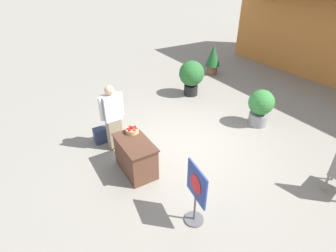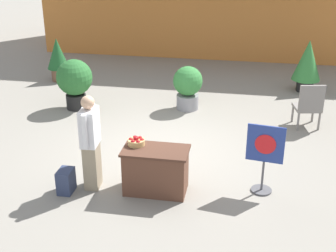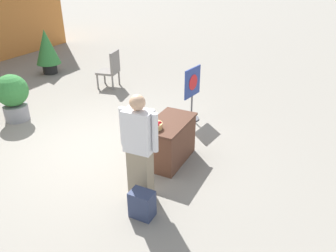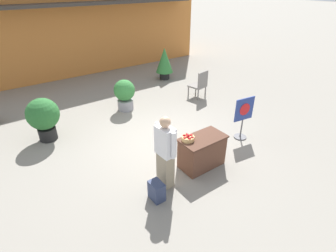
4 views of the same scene
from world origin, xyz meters
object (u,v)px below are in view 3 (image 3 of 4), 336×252
at_px(apple_basket, 154,125).
at_px(person_visitor, 139,148).
at_px(potted_plant_far_right, 13,95).
at_px(backpack, 142,204).
at_px(display_table, 169,141).
at_px(patio_chair, 111,68).
at_px(potted_plant_near_right, 47,49).
at_px(poster_board, 192,92).

bearing_deg(apple_basket, person_visitor, -167.29).
bearing_deg(potted_plant_far_right, backpack, -109.62).
distance_m(apple_basket, backpack, 1.40).
height_order(display_table, backpack, display_table).
distance_m(patio_chair, potted_plant_near_right, 2.59).
height_order(poster_board, patio_chair, poster_board).
relative_size(apple_basket, potted_plant_far_right, 0.27).
height_order(backpack, patio_chair, patio_chair).
distance_m(apple_basket, poster_board, 2.18).
bearing_deg(patio_chair, potted_plant_near_right, -14.95).
xyz_separation_m(display_table, apple_basket, (-0.36, 0.12, 0.46)).
bearing_deg(display_table, potted_plant_near_right, 62.79).
bearing_deg(patio_chair, backpack, 118.12).
height_order(person_visitor, patio_chair, person_visitor).
relative_size(backpack, potted_plant_far_right, 0.39).
bearing_deg(potted_plant_far_right, poster_board, -63.54).
bearing_deg(poster_board, patio_chair, 169.14).
bearing_deg(potted_plant_near_right, potted_plant_far_right, -147.97).
distance_m(backpack, poster_board, 3.41).
bearing_deg(potted_plant_far_right, person_visitor, -105.57).
relative_size(person_visitor, potted_plant_near_right, 1.20).
bearing_deg(poster_board, display_table, -72.12).
xyz_separation_m(apple_basket, person_visitor, (-0.76, -0.17, 0.01)).
bearing_deg(backpack, potted_plant_near_right, 53.64).
bearing_deg(potted_plant_far_right, potted_plant_near_right, 32.03).
relative_size(person_visitor, potted_plant_far_right, 1.57).
bearing_deg(person_visitor, potted_plant_near_right, 52.24).
distance_m(backpack, potted_plant_near_right, 7.62).
relative_size(person_visitor, poster_board, 1.37).
height_order(apple_basket, potted_plant_far_right, potted_plant_far_right).
xyz_separation_m(patio_chair, potted_plant_far_right, (-2.82, 0.71, 0.03)).
bearing_deg(patio_chair, potted_plant_far_right, 64.79).
xyz_separation_m(potted_plant_far_right, potted_plant_near_right, (2.99, 1.87, 0.20)).
distance_m(poster_board, patio_chair, 3.10).
relative_size(display_table, potted_plant_far_right, 1.03).
relative_size(person_visitor, patio_chair, 1.61).
relative_size(display_table, patio_chair, 1.06).
height_order(backpack, poster_board, poster_board).
xyz_separation_m(apple_basket, potted_plant_near_right, (3.35, 5.70, -0.06)).
height_order(apple_basket, backpack, apple_basket).
height_order(person_visitor, potted_plant_far_right, person_visitor).
relative_size(display_table, potted_plant_near_right, 0.79).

